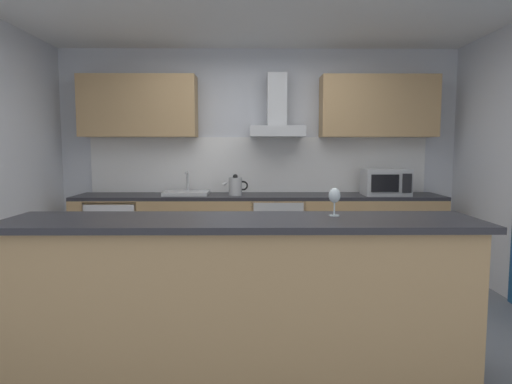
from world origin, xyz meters
The scene contains 13 objects.
ground centered at (0.00, 0.00, -0.01)m, with size 5.72×4.78×0.02m, color slate.
wall_back centered at (0.00, 1.95, 1.30)m, with size 5.72×0.12×2.60m, color silver.
backsplash_tile centered at (0.00, 1.88, 1.23)m, with size 4.01×0.02×0.66m, color white.
counter_back centered at (0.00, 1.57, 0.45)m, with size 4.16×0.60×0.90m.
counter_island centered at (-0.14, -0.83, 0.51)m, with size 2.89×0.64×1.01m.
upper_cabinets centered at (0.00, 1.72, 1.91)m, with size 4.10×0.32×0.70m.
oven centered at (0.21, 1.54, 0.46)m, with size 0.60×0.62×0.80m.
refrigerator centered at (-1.62, 1.54, 0.43)m, with size 0.58×0.60×0.85m.
microwave centered at (1.43, 1.52, 1.05)m, with size 0.50×0.38×0.30m.
sink centered at (-0.82, 1.56, 0.93)m, with size 0.50×0.40×0.26m.
kettle centered at (-0.27, 1.51, 1.01)m, with size 0.29×0.15×0.24m.
range_hood centered at (0.21, 1.67, 1.79)m, with size 0.62×0.45×0.72m.
wine_glass centered at (0.45, -0.72, 1.13)m, with size 0.08×0.08×0.18m.
Camera 1 is at (-0.07, -3.54, 1.44)m, focal length 31.54 mm.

